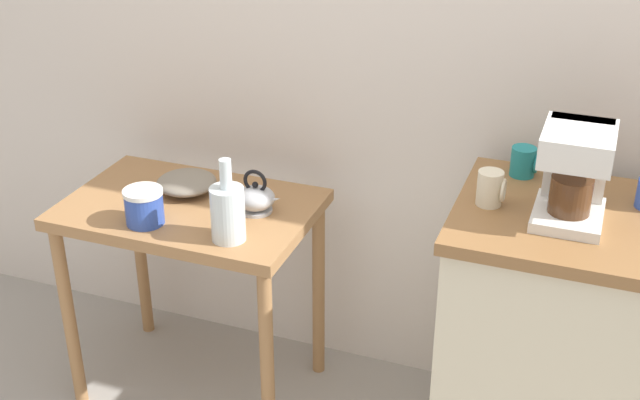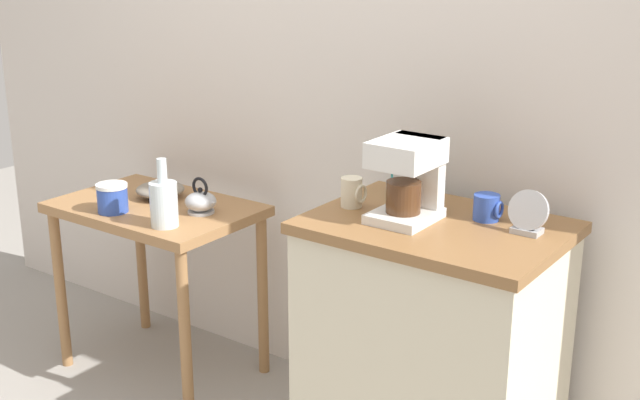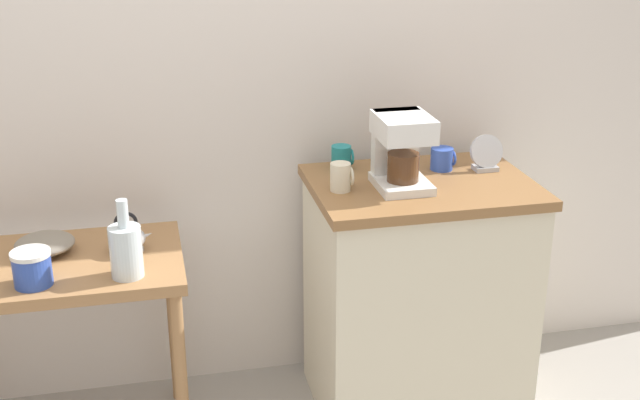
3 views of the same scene
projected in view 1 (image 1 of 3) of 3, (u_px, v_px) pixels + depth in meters
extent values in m
cube|color=#9E7044|center=(190.00, 209.00, 2.71)|extent=(0.81, 0.53, 0.04)
cylinder|color=#9E7044|center=(69.00, 318.00, 2.80)|extent=(0.04, 0.04, 0.70)
cylinder|color=#9E7044|center=(267.00, 366.00, 2.57)|extent=(0.04, 0.04, 0.70)
cylinder|color=#9E7044|center=(140.00, 254.00, 3.18)|extent=(0.04, 0.04, 0.70)
cylinder|color=#9E7044|center=(319.00, 290.00, 2.95)|extent=(0.04, 0.04, 0.70)
cube|color=beige|center=(579.00, 361.00, 2.45)|extent=(0.76, 0.55, 0.88)
cube|color=olive|center=(603.00, 225.00, 2.24)|extent=(0.79, 0.58, 0.04)
cylinder|color=gray|center=(187.00, 191.00, 2.78)|extent=(0.09, 0.09, 0.01)
ellipsoid|color=gray|center=(187.00, 182.00, 2.76)|extent=(0.20, 0.20, 0.05)
cylinder|color=#B2B5BA|center=(257.00, 209.00, 2.65)|extent=(0.10, 0.10, 0.01)
ellipsoid|color=#B2B5BA|center=(256.00, 197.00, 2.64)|extent=(0.12, 0.12, 0.07)
cone|color=#B2B5BA|center=(273.00, 199.00, 2.62)|extent=(0.06, 0.03, 0.04)
sphere|color=black|center=(256.00, 184.00, 2.61)|extent=(0.02, 0.02, 0.02)
torus|color=black|center=(256.00, 181.00, 2.61)|extent=(0.08, 0.01, 0.08)
cylinder|color=silver|center=(228.00, 214.00, 2.46)|extent=(0.10, 0.10, 0.17)
cylinder|color=silver|center=(226.00, 174.00, 2.40)|extent=(0.04, 0.04, 0.09)
cylinder|color=#2D4CAD|center=(144.00, 209.00, 2.56)|extent=(0.12, 0.12, 0.10)
cylinder|color=white|center=(143.00, 192.00, 2.53)|extent=(0.12, 0.12, 0.01)
cube|color=white|center=(568.00, 215.00, 2.22)|extent=(0.18, 0.22, 0.03)
cube|color=white|center=(577.00, 163.00, 2.24)|extent=(0.16, 0.05, 0.26)
cube|color=white|center=(578.00, 144.00, 2.13)|extent=(0.18, 0.22, 0.08)
cylinder|color=#4C2D19|center=(571.00, 195.00, 2.18)|extent=(0.11, 0.11, 0.10)
cylinder|color=teal|center=(523.00, 162.00, 2.46)|extent=(0.07, 0.07, 0.09)
torus|color=teal|center=(536.00, 163.00, 2.45)|extent=(0.01, 0.06, 0.06)
cylinder|color=beige|center=(490.00, 188.00, 2.29)|extent=(0.07, 0.07, 0.10)
torus|color=beige|center=(503.00, 190.00, 2.28)|extent=(0.01, 0.07, 0.07)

